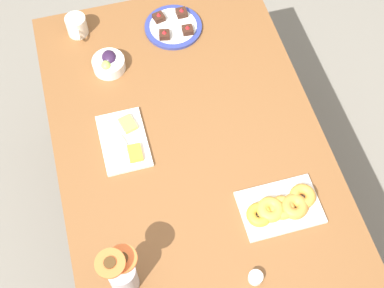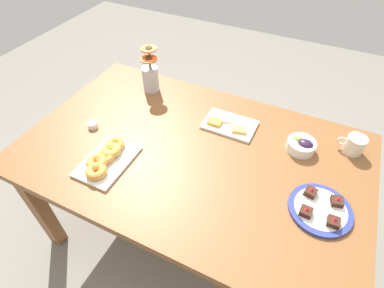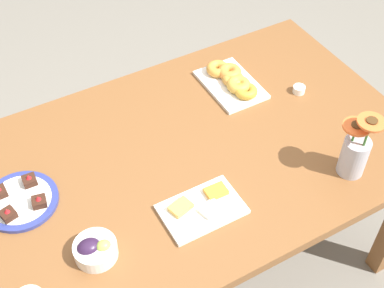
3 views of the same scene
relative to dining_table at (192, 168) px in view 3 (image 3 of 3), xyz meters
The scene contains 8 objects.
ground_plane 0.65m from the dining_table, ahead, with size 6.00×6.00×0.00m, color slate.
dining_table is the anchor object (origin of this frame).
grape_bowl 0.52m from the dining_table, 153.77° to the right, with size 0.13×0.13×0.07m.
cheese_platter 0.27m from the dining_table, 112.15° to the right, with size 0.26×0.17×0.03m.
croissant_platter 0.41m from the dining_table, 36.95° to the left, with size 0.19×0.28×0.05m.
jam_cup_honey 0.54m from the dining_table, ahead, with size 0.05×0.05×0.03m.
dessert_plate 0.61m from the dining_table, behind, with size 0.24×0.24×0.05m.
flower_vase 0.57m from the dining_table, 38.60° to the right, with size 0.11×0.12×0.26m.
Camera 3 is at (-0.62, -1.11, 2.13)m, focal length 50.00 mm.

